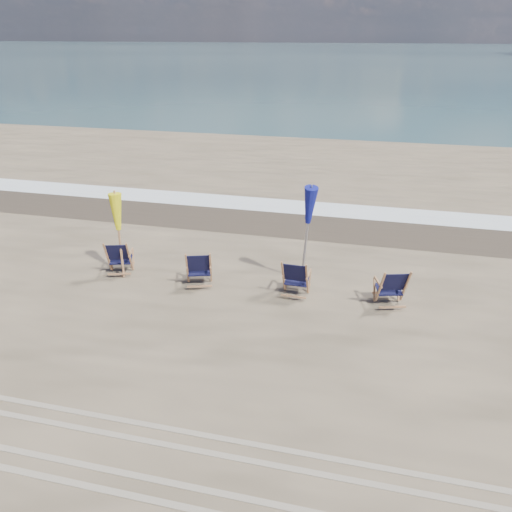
# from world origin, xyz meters

# --- Properties ---
(ocean) EXTENTS (400.00, 400.00, 0.00)m
(ocean) POSITION_xyz_m (0.00, 128.00, 0.00)
(ocean) COLOR #36555A
(ocean) RESTS_ON ground
(surf_foam) EXTENTS (200.00, 1.40, 0.01)m
(surf_foam) POSITION_xyz_m (0.00, 8.30, 0.00)
(surf_foam) COLOR silver
(surf_foam) RESTS_ON ground
(wet_sand_strip) EXTENTS (200.00, 2.60, 0.00)m
(wet_sand_strip) POSITION_xyz_m (0.00, 6.80, 0.00)
(wet_sand_strip) COLOR #42362A
(wet_sand_strip) RESTS_ON ground
(tire_tracks) EXTENTS (80.00, 1.30, 0.01)m
(tire_tracks) POSITION_xyz_m (0.00, -2.80, 0.01)
(tire_tracks) COLOR gray
(tire_tracks) RESTS_ON ground
(beach_chair_0) EXTENTS (0.76, 0.81, 0.92)m
(beach_chair_0) POSITION_xyz_m (-3.12, 2.34, 0.46)
(beach_chair_0) COLOR black
(beach_chair_0) RESTS_ON ground
(beach_chair_1) EXTENTS (0.78, 0.83, 0.94)m
(beach_chair_1) POSITION_xyz_m (-1.05, 2.20, 0.47)
(beach_chair_1) COLOR black
(beach_chair_1) RESTS_ON ground
(beach_chair_2) EXTENTS (0.62, 0.70, 0.94)m
(beach_chair_2) POSITION_xyz_m (1.14, 2.15, 0.47)
(beach_chair_2) COLOR black
(beach_chair_2) RESTS_ON ground
(beach_chair_3) EXTENTS (0.78, 0.83, 0.95)m
(beach_chair_3) POSITION_xyz_m (3.19, 2.27, 0.48)
(beach_chair_3) COLOR black
(beach_chair_3) RESTS_ON ground
(umbrella_yellow) EXTENTS (0.30, 0.30, 2.02)m
(umbrella_yellow) POSITION_xyz_m (-3.26, 2.24, 1.51)
(umbrella_yellow) COLOR #A9744B
(umbrella_yellow) RESTS_ON ground
(umbrella_blue) EXTENTS (0.30, 0.30, 2.42)m
(umbrella_blue) POSITION_xyz_m (0.99, 2.84, 1.88)
(umbrella_blue) COLOR #A5A5AD
(umbrella_blue) RESTS_ON ground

